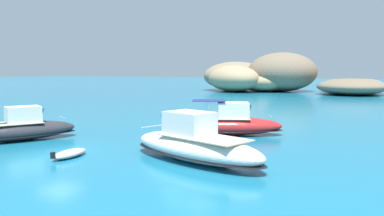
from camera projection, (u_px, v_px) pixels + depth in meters
The scene contains 7 objects.
ground_plane at pixel (59, 152), 24.24m from camera, with size 400.00×400.00×0.00m, color #197093.
islet_large at pixel (259, 76), 90.67m from camera, with size 31.69×25.85×8.91m.
islet_small at pixel (352, 86), 80.44m from camera, with size 17.09×22.47×3.28m.
motorboat_charcoal at pixel (18, 129), 28.17m from camera, with size 6.39×8.53×2.48m.
motorboat_red at pixel (228, 124), 30.61m from camera, with size 9.05×5.84×2.73m.
motorboat_white at pixel (195, 145), 21.86m from camera, with size 9.86×5.69×2.78m.
dinghy_tender at pixel (70, 153), 22.89m from camera, with size 1.23×2.83×0.58m.
Camera 1 is at (17.82, -17.87, 5.21)m, focal length 36.30 mm.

